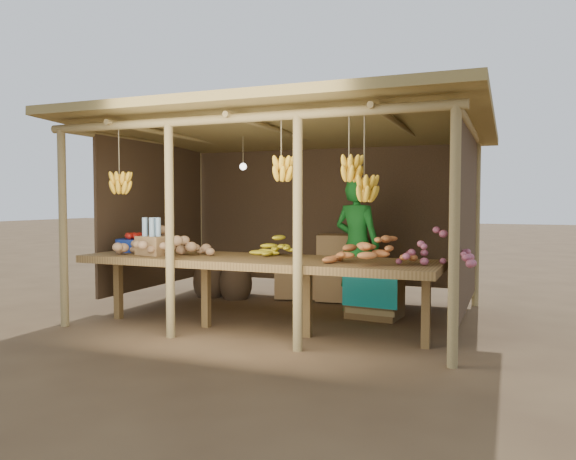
% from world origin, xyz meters
% --- Properties ---
extents(ground, '(60.00, 60.00, 0.00)m').
position_xyz_m(ground, '(0.00, 0.00, 0.00)').
color(ground, brown).
rests_on(ground, ground).
extents(stall_structure, '(4.70, 3.50, 2.43)m').
position_xyz_m(stall_structure, '(-0.00, -0.11, 1.90)').
color(stall_structure, olive).
rests_on(stall_structure, ground).
extents(counter, '(3.90, 1.05, 0.80)m').
position_xyz_m(counter, '(0.00, -0.95, 0.74)').
color(counter, brown).
rests_on(counter, ground).
extents(potato_heap, '(1.15, 0.82, 0.37)m').
position_xyz_m(potato_heap, '(-1.06, -1.12, 0.98)').
color(potato_heap, '#A27A53').
rests_on(potato_heap, counter).
extents(sweet_potato_heap, '(0.98, 0.73, 0.35)m').
position_xyz_m(sweet_potato_heap, '(1.34, -1.14, 0.98)').
color(sweet_potato_heap, '#B9682F').
rests_on(sweet_potato_heap, counter).
extents(onion_heap, '(0.78, 0.53, 0.35)m').
position_xyz_m(onion_heap, '(1.90, -1.00, 0.98)').
color(onion_heap, '#A95266').
rests_on(onion_heap, counter).
extents(banana_pile, '(0.59, 0.43, 0.34)m').
position_xyz_m(banana_pile, '(0.18, -0.65, 0.97)').
color(banana_pile, yellow).
rests_on(banana_pile, counter).
extents(tomato_basin, '(0.43, 0.43, 0.22)m').
position_xyz_m(tomato_basin, '(-1.68, -0.81, 0.89)').
color(tomato_basin, navy).
rests_on(tomato_basin, counter).
extents(bottle_box, '(0.37, 0.31, 0.42)m').
position_xyz_m(bottle_box, '(-1.19, -1.09, 0.96)').
color(bottle_box, '#9A7345').
rests_on(bottle_box, counter).
extents(vendor, '(0.71, 0.56, 1.69)m').
position_xyz_m(vendor, '(0.73, 0.53, 0.85)').
color(vendor, '#176920').
rests_on(vendor, ground).
extents(tarp_crate, '(0.72, 0.64, 0.80)m').
position_xyz_m(tarp_crate, '(1.02, 0.27, 0.33)').
color(tarp_crate, brown).
rests_on(tarp_crate, ground).
extents(carton_stack, '(1.28, 0.56, 0.91)m').
position_xyz_m(carton_stack, '(0.09, 1.12, 0.40)').
color(carton_stack, '#9A7345').
rests_on(carton_stack, ground).
extents(burlap_sacks, '(0.91, 0.48, 0.64)m').
position_xyz_m(burlap_sacks, '(-1.34, 0.78, 0.28)').
color(burlap_sacks, '#4A3622').
rests_on(burlap_sacks, ground).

